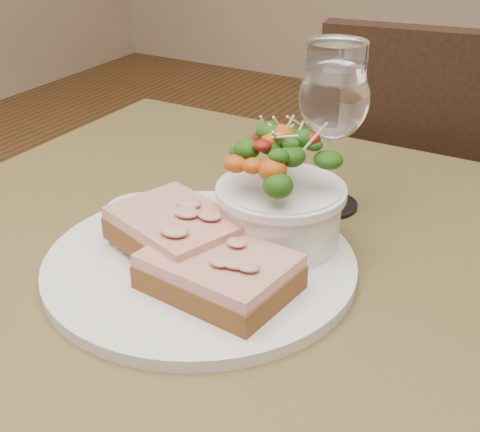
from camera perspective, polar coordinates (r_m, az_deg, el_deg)
The scene contains 9 objects.
cafe_table at distance 0.70m, azimuth -0.87°, elevation -12.03°, with size 0.80×0.80×0.75m.
chair_far at distance 1.39m, azimuth 16.07°, elevation -8.88°, with size 0.48×0.48×0.90m.
dinner_plate at distance 0.65m, azimuth -3.43°, elevation -4.11°, with size 0.30×0.30×0.01m, color white.
sandwich_front at distance 0.59m, azimuth -1.79°, elevation -4.76°, with size 0.14×0.11×0.03m.
sandwich_back at distance 0.65m, azimuth -5.40°, elevation -1.22°, with size 0.15×0.13×0.03m.
ramekin at distance 0.68m, azimuth -8.52°, elevation -0.39°, with size 0.06×0.06×0.04m.
salad_bowl at distance 0.65m, azimuth 3.54°, elevation 2.40°, with size 0.12×0.12×0.13m.
garnish at distance 0.73m, azimuth -4.82°, elevation 0.85°, with size 0.05×0.04×0.02m.
wine_glass at distance 0.73m, azimuth 8.02°, elevation 9.52°, with size 0.08×0.08×0.18m.
Camera 1 is at (0.28, -0.46, 1.10)m, focal length 50.00 mm.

